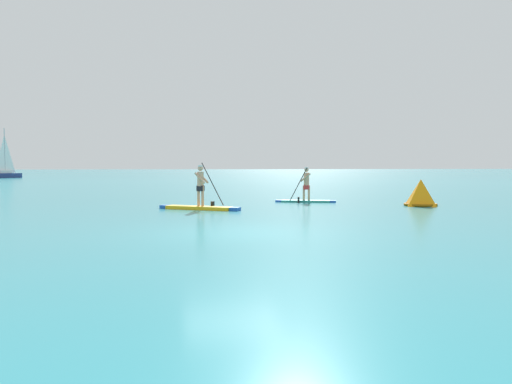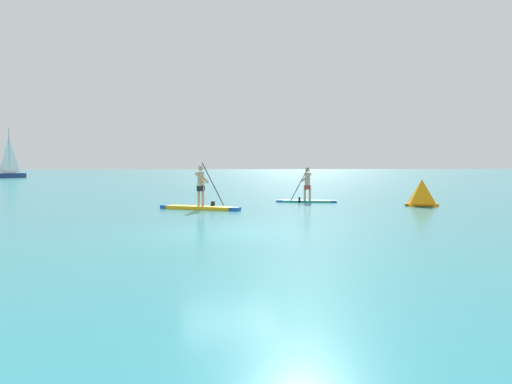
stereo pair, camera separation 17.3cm
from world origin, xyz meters
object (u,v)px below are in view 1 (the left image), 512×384
paddleboarder_mid_center (200,201)px  paddleboarder_far_right (305,194)px  race_marker_buoy (421,194)px  sailboat_left_horizon (5,171)px

paddleboarder_mid_center → paddleboarder_far_right: paddleboarder_mid_center is taller
paddleboarder_mid_center → race_marker_buoy: size_ratio=2.00×
paddleboarder_mid_center → race_marker_buoy: bearing=32.1°
race_marker_buoy → sailboat_left_horizon: (-33.82, 56.23, 0.46)m
paddleboarder_far_right → sailboat_left_horizon: bearing=-42.3°
paddleboarder_far_right → sailboat_left_horizon: (-29.41, 53.24, 0.60)m
sailboat_left_horizon → paddleboarder_far_right: bearing=83.1°
paddleboarder_mid_center → sailboat_left_horizon: bearing=144.4°
paddleboarder_far_right → race_marker_buoy: bearing=164.6°
race_marker_buoy → paddleboarder_far_right: bearing=145.9°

